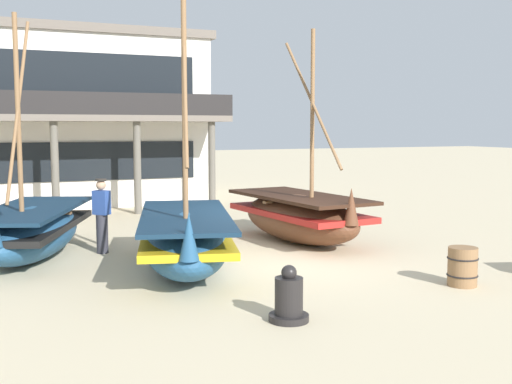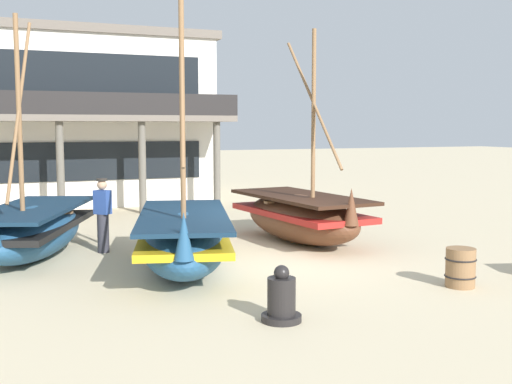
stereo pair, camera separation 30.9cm
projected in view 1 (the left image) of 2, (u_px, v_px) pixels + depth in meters
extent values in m
plane|color=beige|center=(275.00, 263.00, 13.25)|extent=(120.00, 120.00, 0.00)
ellipsoid|color=brown|center=(299.00, 218.00, 15.63)|extent=(2.11, 4.45, 1.17)
cube|color=red|center=(299.00, 212.00, 15.62)|extent=(2.11, 4.28, 0.14)
cube|color=#351E13|center=(299.00, 197.00, 15.58)|extent=(2.16, 4.37, 0.08)
cone|color=brown|center=(351.00, 206.00, 13.79)|extent=(0.37, 0.37, 0.82)
cylinder|color=olive|center=(312.00, 121.00, 14.92)|extent=(0.10, 0.10, 4.29)
cylinder|color=olive|center=(313.00, 103.00, 14.88)|extent=(0.29, 2.38, 3.05)
cube|color=olive|center=(292.00, 201.00, 15.87)|extent=(1.64, 0.31, 0.06)
ellipsoid|color=#23517A|center=(185.00, 242.00, 12.55)|extent=(2.92, 5.07, 1.13)
cube|color=gold|center=(185.00, 235.00, 12.54)|extent=(2.89, 4.89, 0.14)
cube|color=#132C43|center=(185.00, 216.00, 12.50)|extent=(2.94, 4.99, 0.08)
cone|color=#23517A|center=(189.00, 237.00, 10.23)|extent=(0.41, 0.41, 0.79)
cylinder|color=olive|center=(184.00, 92.00, 11.66)|extent=(0.10, 0.10, 5.39)
cylinder|color=olive|center=(184.00, 45.00, 11.57)|extent=(0.65, 2.06, 4.43)
cube|color=olive|center=(185.00, 220.00, 12.86)|extent=(1.56, 0.59, 0.06)
ellipsoid|color=#23517A|center=(31.00, 233.00, 13.67)|extent=(3.19, 4.85, 1.11)
cube|color=black|center=(31.00, 227.00, 13.65)|extent=(3.14, 4.69, 0.13)
cube|color=#132C43|center=(30.00, 210.00, 13.61)|extent=(3.21, 4.78, 0.08)
cylinder|color=olive|center=(18.00, 121.00, 12.85)|extent=(0.10, 0.10, 4.34)
cylinder|color=olive|center=(18.00, 109.00, 12.83)|extent=(0.72, 1.69, 3.76)
cube|color=olive|center=(35.00, 213.00, 13.97)|extent=(1.52, 0.72, 0.06)
cylinder|color=#33333D|center=(102.00, 234.00, 14.23)|extent=(0.26, 0.26, 0.88)
cube|color=#2D4C99|center=(101.00, 203.00, 14.16)|extent=(0.41, 0.41, 0.54)
sphere|color=tan|center=(101.00, 185.00, 14.12)|extent=(0.22, 0.22, 0.22)
cylinder|color=#2D2823|center=(101.00, 180.00, 14.11)|extent=(0.24, 0.24, 0.05)
cylinder|color=black|center=(289.00, 318.00, 9.29)|extent=(0.60, 0.60, 0.10)
cylinder|color=black|center=(289.00, 296.00, 9.25)|extent=(0.42, 0.42, 0.55)
sphere|color=black|center=(289.00, 273.00, 9.22)|extent=(0.23, 0.23, 0.23)
cylinder|color=olive|center=(463.00, 267.00, 11.31)|extent=(0.52, 0.52, 0.70)
torus|color=black|center=(463.00, 258.00, 11.30)|extent=(0.56, 0.56, 0.03)
torus|color=black|center=(462.00, 275.00, 11.33)|extent=(0.56, 0.56, 0.03)
cube|color=white|center=(73.00, 122.00, 24.42)|extent=(9.00, 6.38, 6.02)
cube|color=#70665B|center=(71.00, 39.00, 24.10)|extent=(9.36, 6.63, 0.30)
cube|color=black|center=(88.00, 161.00, 21.64)|extent=(7.56, 0.06, 1.32)
cube|color=black|center=(85.00, 72.00, 21.33)|extent=(7.56, 0.06, 1.32)
cube|color=#70665B|center=(92.00, 118.00, 20.54)|extent=(9.00, 2.14, 0.20)
cylinder|color=#666056|center=(55.00, 170.00, 19.51)|extent=(0.24, 0.24, 3.01)
cylinder|color=#666056|center=(137.00, 168.00, 20.55)|extent=(0.24, 0.24, 3.01)
cylinder|color=#666056|center=(212.00, 166.00, 21.58)|extent=(0.24, 0.24, 3.01)
cube|color=black|center=(97.00, 103.00, 19.56)|extent=(9.00, 0.08, 0.70)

